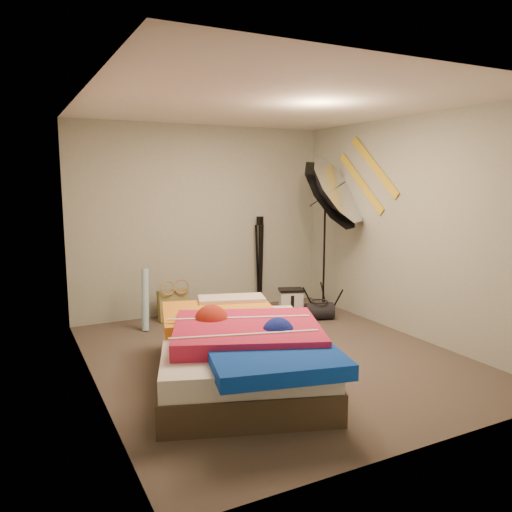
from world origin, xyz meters
TOP-DOWN VIEW (x-y plane):
  - floor at (0.00, 0.00)m, footprint 4.00×4.00m
  - ceiling at (0.00, 0.00)m, footprint 4.00×4.00m
  - wall_back at (0.00, 2.00)m, footprint 3.50×0.00m
  - wall_front at (0.00, -2.00)m, footprint 3.50×0.00m
  - wall_left at (-1.75, 0.00)m, footprint 0.00×4.00m
  - wall_right at (1.75, 0.00)m, footprint 0.00×4.00m
  - tote_bag at (-0.51, 1.74)m, footprint 0.40×0.18m
  - wrapping_roll at (-0.93, 1.50)m, footprint 0.16×0.23m
  - camera_case at (1.03, 1.38)m, footprint 0.36×0.31m
  - duffel_bag at (1.18, 0.92)m, footprint 0.41×0.31m
  - wall_stripe_upper at (1.73, 0.60)m, footprint 0.02×0.91m
  - wall_stripe_lower at (1.73, 0.85)m, footprint 0.02×0.91m
  - bed at (-0.57, -0.43)m, footprint 1.93×2.40m
  - photo_umbrella at (1.35, 1.00)m, footprint 1.07×1.21m
  - camera_tripod at (0.81, 1.88)m, footprint 0.09×0.09m

SIDE VIEW (x-z plane):
  - floor at x=0.00m, z-range 0.00..0.00m
  - duffel_bag at x=1.18m, z-range 0.00..0.22m
  - camera_case at x=1.03m, z-range 0.00..0.30m
  - tote_bag at x=-0.51m, z-range -0.01..0.40m
  - bed at x=-0.57m, z-range 0.00..0.58m
  - wrapping_roll at x=-0.93m, z-range 0.00..0.74m
  - camera_tripod at x=0.81m, z-range 0.09..1.38m
  - wall_back at x=0.00m, z-range -0.50..3.00m
  - wall_front at x=0.00m, z-range -0.50..3.00m
  - wall_left at x=-1.75m, z-range -0.75..3.25m
  - wall_right at x=1.75m, z-range -0.75..3.25m
  - photo_umbrella at x=1.35m, z-range 0.48..2.68m
  - wall_stripe_lower at x=1.73m, z-range 1.36..2.14m
  - wall_stripe_upper at x=1.73m, z-range 1.56..2.34m
  - ceiling at x=0.00m, z-range 2.50..2.50m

